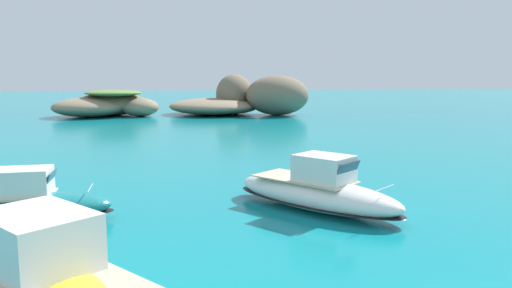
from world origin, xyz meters
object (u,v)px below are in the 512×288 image
islet_large (241,101)px  motorboat_teal (15,206)px  motorboat_white (316,191)px  islet_small (105,105)px

islet_large → motorboat_teal: (-17.66, -55.45, -1.45)m
islet_large → motorboat_white: size_ratio=3.00×
islet_small → islet_large: bearing=-2.0°
islet_large → motorboat_teal: 58.21m
islet_small → motorboat_teal: 56.31m
motorboat_teal → motorboat_white: bearing=-0.5°
islet_small → motorboat_teal: size_ratio=2.37×
islet_small → motorboat_white: (16.47, -56.32, -0.85)m
islet_large → islet_small: 21.15m
motorboat_white → islet_small: bearing=106.3°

